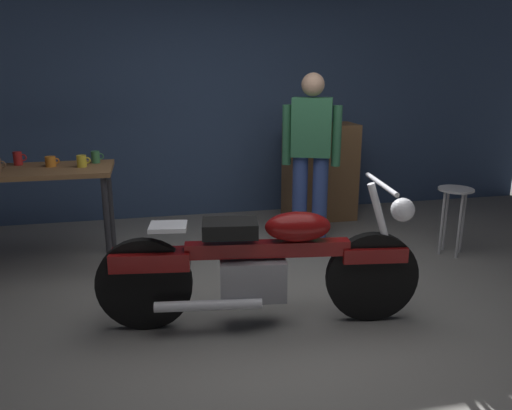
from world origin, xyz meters
TOP-DOWN VIEW (x-y plane):
  - ground_plane at (0.00, 0.00)m, footprint 12.00×12.00m
  - back_wall at (0.00, 2.80)m, footprint 8.00×0.12m
  - workbench at (-1.84, 1.33)m, footprint 1.30×0.64m
  - motorcycle at (-0.17, -0.03)m, footprint 2.18×0.63m
  - person_standing at (0.67, 1.53)m, footprint 0.54×0.35m
  - shop_stool at (1.88, 0.91)m, footprint 0.32×0.32m
  - wooden_dresser at (1.05, 2.30)m, footprint 0.80×0.47m
  - mug_red_diner at (-1.98, 1.53)m, footprint 0.11×0.07m
  - mug_orange_travel at (-1.69, 1.39)m, footprint 0.12×0.09m
  - mug_yellow_tall at (-1.43, 1.32)m, footprint 0.11×0.08m
  - mug_green_speckled at (-1.33, 1.48)m, footprint 0.11×0.07m

SIDE VIEW (x-z plane):
  - ground_plane at x=0.00m, z-range 0.00..0.00m
  - motorcycle at x=-0.17m, z-range -0.05..0.95m
  - shop_stool at x=1.88m, z-range 0.18..0.82m
  - wooden_dresser at x=1.05m, z-range 0.00..1.10m
  - workbench at x=-1.84m, z-range 0.34..1.24m
  - person_standing at x=0.67m, z-range 0.09..1.76m
  - mug_orange_travel at x=-1.69m, z-range 0.90..0.99m
  - mug_yellow_tall at x=-1.43m, z-range 0.90..1.00m
  - mug_green_speckled at x=-1.33m, z-range 0.90..1.01m
  - mug_red_diner at x=-1.98m, z-range 0.90..1.02m
  - back_wall at x=0.00m, z-range 0.00..3.10m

